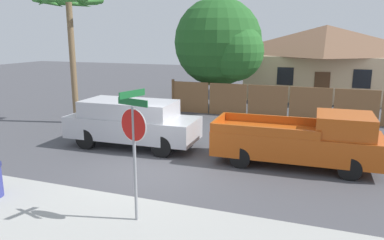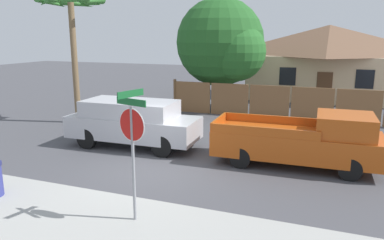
{
  "view_description": "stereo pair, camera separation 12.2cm",
  "coord_description": "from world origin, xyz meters",
  "px_view_note": "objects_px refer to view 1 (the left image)",
  "views": [
    {
      "loc": [
        5.0,
        -10.07,
        4.16
      ],
      "look_at": [
        1.12,
        0.51,
        1.6
      ],
      "focal_mm": 35.0,
      "sensor_mm": 36.0,
      "label": 1
    },
    {
      "loc": [
        5.12,
        -10.02,
        4.16
      ],
      "look_at": [
        1.12,
        0.51,
        1.6
      ],
      "focal_mm": 35.0,
      "sensor_mm": 36.0,
      "label": 2
    }
  ],
  "objects_px": {
    "oak_tree": "(221,44)",
    "red_suv": "(132,122)",
    "palm_tree": "(69,12)",
    "stop_sign": "(134,135)",
    "orange_pickup": "(303,140)",
    "house": "(325,60)"
  },
  "relations": [
    {
      "from": "red_suv",
      "to": "stop_sign",
      "type": "height_order",
      "value": "stop_sign"
    },
    {
      "from": "house",
      "to": "stop_sign",
      "type": "distance_m",
      "value": 20.63
    },
    {
      "from": "house",
      "to": "stop_sign",
      "type": "bearing_deg",
      "value": -99.87
    },
    {
      "from": "red_suv",
      "to": "orange_pickup",
      "type": "height_order",
      "value": "orange_pickup"
    },
    {
      "from": "oak_tree",
      "to": "red_suv",
      "type": "bearing_deg",
      "value": -96.9
    },
    {
      "from": "red_suv",
      "to": "stop_sign",
      "type": "distance_m",
      "value": 6.02
    },
    {
      "from": "house",
      "to": "red_suv",
      "type": "distance_m",
      "value": 16.59
    },
    {
      "from": "house",
      "to": "stop_sign",
      "type": "xyz_separation_m",
      "value": [
        -3.54,
        -20.32,
        -0.48
      ]
    },
    {
      "from": "house",
      "to": "oak_tree",
      "type": "xyz_separation_m",
      "value": [
        -5.45,
        -6.61,
        1.16
      ]
    },
    {
      "from": "palm_tree",
      "to": "stop_sign",
      "type": "relative_size",
      "value": 2.0
    },
    {
      "from": "red_suv",
      "to": "orange_pickup",
      "type": "distance_m",
      "value": 6.24
    },
    {
      "from": "stop_sign",
      "to": "oak_tree",
      "type": "bearing_deg",
      "value": 112.93
    },
    {
      "from": "red_suv",
      "to": "oak_tree",
      "type": "bearing_deg",
      "value": 81.42
    },
    {
      "from": "palm_tree",
      "to": "red_suv",
      "type": "bearing_deg",
      "value": -29.98
    },
    {
      "from": "house",
      "to": "palm_tree",
      "type": "xyz_separation_m",
      "value": [
        -11.0,
        -12.58,
        2.67
      ]
    },
    {
      "from": "palm_tree",
      "to": "orange_pickup",
      "type": "distance_m",
      "value": 11.87
    },
    {
      "from": "oak_tree",
      "to": "palm_tree",
      "type": "height_order",
      "value": "oak_tree"
    },
    {
      "from": "oak_tree",
      "to": "palm_tree",
      "type": "bearing_deg",
      "value": -132.85
    },
    {
      "from": "red_suv",
      "to": "orange_pickup",
      "type": "xyz_separation_m",
      "value": [
        6.24,
        0.01,
        -0.11
      ]
    },
    {
      "from": "house",
      "to": "orange_pickup",
      "type": "xyz_separation_m",
      "value": [
        -0.25,
        -15.18,
        -1.65
      ]
    },
    {
      "from": "oak_tree",
      "to": "orange_pickup",
      "type": "xyz_separation_m",
      "value": [
        5.2,
        -8.57,
        -2.81
      ]
    },
    {
      "from": "oak_tree",
      "to": "orange_pickup",
      "type": "bearing_deg",
      "value": -58.74
    }
  ]
}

